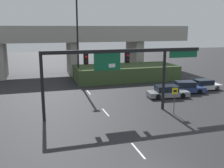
% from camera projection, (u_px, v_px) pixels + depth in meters
% --- Properties ---
extents(lane_markings, '(0.14, 44.26, 0.01)m').
position_uv_depth(lane_markings, '(96.00, 101.00, 29.24)').
color(lane_markings, silver).
rests_on(lane_markings, ground).
extents(signal_gantry, '(15.34, 0.44, 6.10)m').
position_uv_depth(signal_gantry, '(120.00, 62.00, 24.05)').
color(signal_gantry, black).
rests_on(signal_gantry, ground).
extents(speed_limit_sign, '(0.60, 0.11, 2.60)m').
position_uv_depth(speed_limit_sign, '(175.00, 97.00, 24.48)').
color(speed_limit_sign, '#4C4C4C').
rests_on(speed_limit_sign, ground).
extents(highway_light_pole_near, '(0.70, 0.36, 13.34)m').
position_uv_depth(highway_light_pole_near, '(77.00, 35.00, 37.22)').
color(highway_light_pole_near, black).
rests_on(highway_light_pole_near, ground).
extents(overpass_bridge, '(40.75, 7.10, 8.28)m').
position_uv_depth(overpass_bridge, '(72.00, 41.00, 44.96)').
color(overpass_bridge, '#A39E93').
rests_on(overpass_bridge, ground).
extents(grass_embankment, '(15.77, 6.55, 2.21)m').
position_uv_depth(grass_embankment, '(126.00, 73.00, 41.12)').
color(grass_embankment, '#384C28').
rests_on(grass_embankment, ground).
extents(parked_sedan_near_right, '(4.96, 2.33, 1.40)m').
position_uv_depth(parked_sedan_near_right, '(167.00, 92.00, 30.68)').
color(parked_sedan_near_right, gray).
rests_on(parked_sedan_near_right, ground).
extents(parked_sedan_mid_right, '(4.75, 2.70, 1.46)m').
position_uv_depth(parked_sedan_mid_right, '(186.00, 87.00, 32.79)').
color(parked_sedan_mid_right, navy).
rests_on(parked_sedan_mid_right, ground).
extents(parked_sedan_far_right, '(4.38, 1.90, 1.38)m').
position_uv_depth(parked_sedan_far_right, '(204.00, 85.00, 34.34)').
color(parked_sedan_far_right, silver).
rests_on(parked_sedan_far_right, ground).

